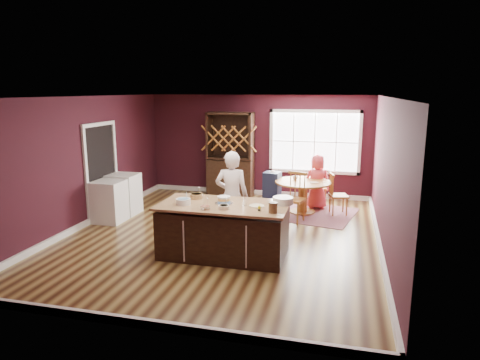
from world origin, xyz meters
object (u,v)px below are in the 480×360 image
chair_north (318,187)px  hutch (230,154)px  high_chair (272,189)px  toddler (274,174)px  baker (232,196)px  kitchen_island (224,231)px  layer_cake (224,200)px  chair_south (294,197)px  chair_east (339,194)px  dining_table (303,190)px  washer (109,201)px  seated_woman (317,182)px  dryer (124,194)px

chair_north → hutch: size_ratio=0.41×
high_chair → toddler: 0.37m
baker → chair_north: size_ratio=1.89×
kitchen_island → layer_cake: 0.55m
layer_cake → baker: bearing=94.8°
chair_south → hutch: bearing=151.0°
high_chair → chair_east: bearing=1.2°
chair_north → dining_table: bearing=42.3°
kitchen_island → baker: (-0.07, 0.79, 0.42)m
high_chair → chair_south: bearing=-49.5°
dining_table → washer: (-4.01, -1.71, -0.08)m
toddler → washer: (-3.26, -2.06, -0.36)m
seated_woman → washer: (-4.30, -2.18, -0.21)m
toddler → seated_woman: bearing=6.2°
layer_cake → chair_east: 3.57m
seated_woman → chair_north: bearing=-107.2°
toddler → dryer: 3.58m
dining_table → chair_east: bearing=3.0°
layer_cake → high_chair: layer_cake is taller
chair_north → dryer: size_ratio=0.98×
layer_cake → chair_north: (1.35, 3.78, -0.53)m
high_chair → hutch: (-1.31, 1.00, 0.66)m
seated_woman → hutch: bearing=-34.7°
layer_cake → washer: (-2.95, 1.24, -0.53)m
hutch → high_chair: bearing=-37.4°
dryer → layer_cake: bearing=-32.4°
chair_east → seated_woman: size_ratio=0.74×
chair_east → toddler: (-1.57, 0.31, 0.32)m
chair_east → high_chair: 1.59m
layer_cake → toddler: (0.31, 3.30, -0.17)m
washer → chair_north: bearing=30.6°
chair_south → seated_woman: size_ratio=0.83×
baker → toddler: size_ratio=6.63×
layer_cake → dining_table: bearing=70.2°
chair_south → chair_north: chair_south is taller
toddler → dryer: bearing=-156.4°
baker → chair_south: 1.77m
high_chair → washer: size_ratio=1.03×
toddler → chair_north: bearing=24.7°
chair_east → dryer: chair_east is taller
dining_table → baker: (-1.12, -2.20, 0.33)m
seated_woman → layer_cake: bearing=51.6°
dining_table → hutch: hutch is taller
layer_cake → seated_woman: seated_woman is taller
baker → chair_north: 3.37m
baker → chair_south: size_ratio=1.57×
layer_cake → seated_woman: 3.68m
hutch → washer: (-1.94, -2.94, -0.67)m
hutch → washer: hutch is taller
chair_south → toddler: (-0.63, 1.12, 0.26)m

